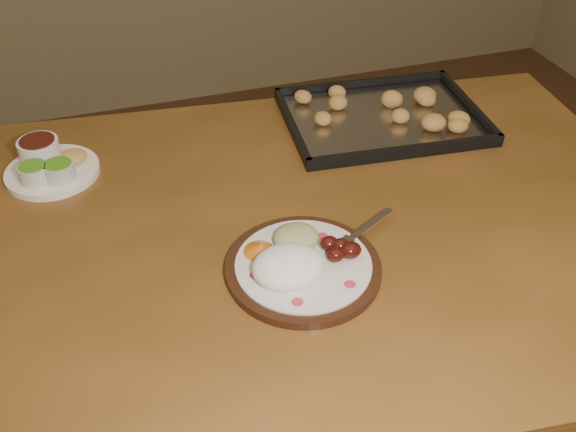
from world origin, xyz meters
name	(u,v)px	position (x,y,z in m)	size (l,w,h in m)	color
dining_table	(254,271)	(-0.05, 0.10, 0.65)	(1.59, 1.05, 0.75)	brown
dinner_plate	(299,263)	(-0.01, -0.02, 0.77)	(0.31, 0.24, 0.06)	black
condiment_saucer	(49,164)	(-0.37, 0.38, 0.77)	(0.17, 0.17, 0.06)	white
baking_tray	(382,116)	(0.31, 0.37, 0.76)	(0.43, 0.33, 0.04)	black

